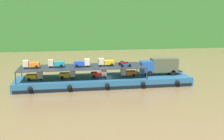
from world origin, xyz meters
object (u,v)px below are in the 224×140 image
Objects in this scene: mini_truck_lower_fore at (128,73)px; mini_truck_upper_stern at (31,64)px; cargo_barge at (104,81)px; motorcycle_upper_centre at (123,63)px; mini_truck_lower_aft at (68,74)px; mini_truck_lower_stern at (35,76)px; mini_truck_upper_bow at (106,62)px; covered_lorry at (160,66)px; motorcycle_upper_port at (126,65)px; mini_truck_upper_mid at (56,63)px; mini_truck_lower_mid at (99,74)px; mini_truck_upper_fore at (82,63)px.

mini_truck_upper_stern is at bearing 179.27° from mini_truck_lower_fore.
motorcycle_upper_centre is (3.56, 0.04, 3.18)m from cargo_barge.
mini_truck_lower_aft is 1.00× the size of mini_truck_upper_stern.
mini_truck_upper_stern reaches higher than mini_truck_lower_stern.
mini_truck_upper_stern is 16.03m from motorcycle_upper_centre.
mini_truck_upper_bow is 1.46× the size of motorcycle_upper_centre.
covered_lorry is 22.41m from mini_truck_lower_stern.
mini_truck_upper_bow is at bearing -5.05° from cargo_barge.
mini_truck_lower_stern is at bearing -179.00° from covered_lorry.
mini_truck_upper_bow is at bearing 0.04° from mini_truck_upper_stern.
mini_truck_lower_fore is at bearing 0.24° from mini_truck_lower_stern.
mini_truck_lower_aft is 10.29m from motorcycle_upper_port.
cargo_barge is at bearing -0.61° from mini_truck_upper_mid.
mini_truck_upper_bow is (1.23, 0.29, 2.00)m from mini_truck_lower_mid.
mini_truck_upper_mid is (-1.97, 0.09, 2.00)m from mini_truck_lower_aft.
motorcycle_upper_centre is (16.03, 0.08, -0.26)m from mini_truck_upper_stern.
motorcycle_upper_centre reaches higher than mini_truck_lower_mid.
mini_truck_lower_fore is 1.44× the size of motorcycle_upper_centre.
mini_truck_upper_bow is (0.33, -0.03, 3.44)m from cargo_barge.
mini_truck_lower_fore is at bearing -0.73° from mini_truck_upper_stern.
cargo_barge is at bearing 152.22° from motorcycle_upper_port.
covered_lorry reaches higher than motorcycle_upper_port.
cargo_barge is 10.76m from covered_lorry.
motorcycle_upper_port is at bearing -12.57° from mini_truck_upper_fore.
mini_truck_upper_mid reaches higher than mini_truck_lower_fore.
covered_lorry is 22.96m from mini_truck_upper_stern.
cargo_barge is 6.53m from mini_truck_lower_aft.
mini_truck_lower_mid is at bearing -3.12° from mini_truck_upper_mid.
mini_truck_upper_mid is at bearing 1.76° from mini_truck_upper_stern.
covered_lorry is 7.20m from motorcycle_upper_port.
mini_truck_upper_mid is at bearing 170.57° from motorcycle_upper_port.
cargo_barge is 11.16× the size of mini_truck_upper_bow.
mini_truck_upper_fore is 7.60m from motorcycle_upper_port.
mini_truck_upper_bow reaches higher than mini_truck_lower_stern.
mini_truck_upper_fore is at bearing 178.47° from mini_truck_lower_mid.
covered_lorry is 10.20m from mini_truck_upper_bow.
covered_lorry is 2.86× the size of mini_truck_lower_stern.
mini_truck_lower_aft is 1.00× the size of mini_truck_upper_mid.
motorcycle_upper_port is at bearing -29.70° from mini_truck_upper_bow.
motorcycle_upper_centre is (3.24, 0.07, -0.26)m from mini_truck_upper_bow.
mini_truck_upper_mid is at bearing 177.28° from mini_truck_lower_aft.
cargo_barge is 11.26× the size of mini_truck_lower_fore.
mini_truck_upper_fore is (8.64, -0.20, 0.00)m from mini_truck_upper_stern.
mini_truck_lower_mid is at bearing -175.44° from motorcycle_upper_centre.
covered_lorry is at bearing 15.92° from motorcycle_upper_port.
mini_truck_lower_fore is 1.00× the size of mini_truck_upper_fore.
cargo_barge is 16.25× the size of motorcycle_upper_centre.
mini_truck_lower_fore is 1.93m from motorcycle_upper_centre.
mini_truck_upper_fore is at bearing -1.33° from mini_truck_upper_stern.
mini_truck_lower_stern is 15.68m from motorcycle_upper_port.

